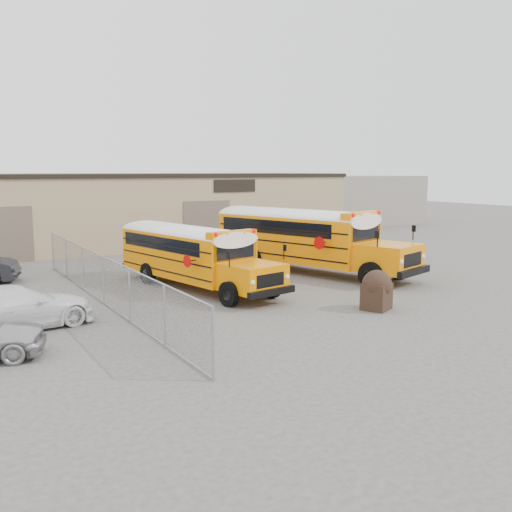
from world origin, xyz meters
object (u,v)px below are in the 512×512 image
school_bus_right (213,226)px  tarp_bundle (377,289)px  car_white (15,308)px  school_bus_left (128,240)px

school_bus_right → tarp_bundle: bearing=-91.6°
school_bus_right → car_white: bearing=-139.6°
tarp_bundle → car_white: size_ratio=0.30×
school_bus_right → car_white: size_ratio=2.26×
school_bus_right → car_white: 15.46m
tarp_bundle → car_white: bearing=161.9°
school_bus_left → school_bus_right: school_bus_right is taller
school_bus_right → school_bus_left: bearing=-164.9°
school_bus_left → tarp_bundle: 13.24m
school_bus_right → car_white: school_bus_right is taller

